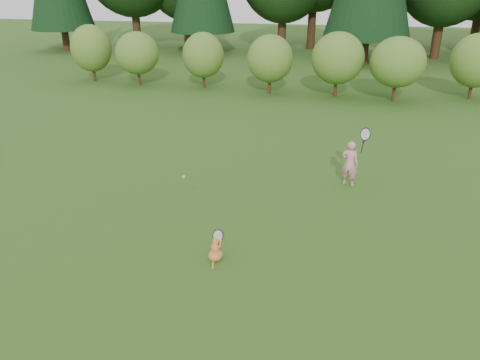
# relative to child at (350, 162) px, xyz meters

# --- Properties ---
(ground) EXTENTS (100.00, 100.00, 0.00)m
(ground) POSITION_rel_child_xyz_m (-2.56, -2.71, -0.61)
(ground) COLOR #285818
(ground) RESTS_ON ground
(shrub_row) EXTENTS (28.00, 3.00, 2.80)m
(shrub_row) POSITION_rel_child_xyz_m (-2.56, 10.29, 0.79)
(shrub_row) COLOR #487424
(shrub_row) RESTS_ON ground
(child) EXTENTS (0.69, 0.49, 1.72)m
(child) POSITION_rel_child_xyz_m (0.00, 0.00, 0.00)
(child) COLOR pink
(child) RESTS_ON ground
(cat) EXTENTS (0.37, 0.65, 0.60)m
(cat) POSITION_rel_child_xyz_m (-2.33, -4.04, -0.38)
(cat) COLOR orange
(cat) RESTS_ON ground
(tennis_ball) EXTENTS (0.07, 0.07, 0.07)m
(tennis_ball) POSITION_rel_child_xyz_m (-3.26, -3.01, 0.53)
(tennis_ball) COLOR #A8CC18
(tennis_ball) RESTS_ON ground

